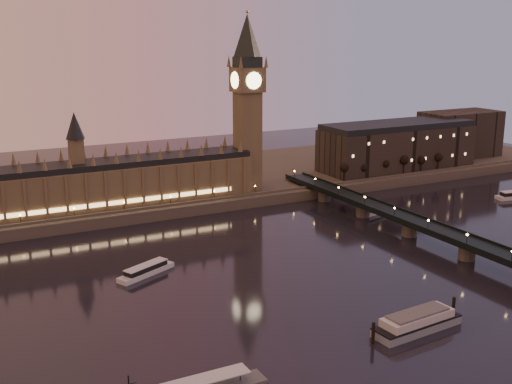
# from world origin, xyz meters

# --- Properties ---
(ground) EXTENTS (700.00, 700.00, 0.00)m
(ground) POSITION_xyz_m (0.00, 0.00, 0.00)
(ground) COLOR black
(ground) RESTS_ON ground
(far_embankment) EXTENTS (560.00, 130.00, 6.00)m
(far_embankment) POSITION_xyz_m (30.00, 165.00, 3.00)
(far_embankment) COLOR #423D35
(far_embankment) RESTS_ON ground
(palace_of_westminster) EXTENTS (180.00, 26.62, 52.00)m
(palace_of_westminster) POSITION_xyz_m (-40.12, 120.99, 21.71)
(palace_of_westminster) COLOR brown
(palace_of_westminster) RESTS_ON ground
(big_ben) EXTENTS (17.68, 17.68, 104.00)m
(big_ben) POSITION_xyz_m (53.99, 120.99, 63.95)
(big_ben) COLOR brown
(big_ben) RESTS_ON ground
(westminster_bridge) EXTENTS (13.20, 260.00, 15.30)m
(westminster_bridge) POSITION_xyz_m (91.61, 0.00, 5.52)
(westminster_bridge) COLOR black
(westminster_bridge) RESTS_ON ground
(city_block) EXTENTS (155.00, 45.00, 34.00)m
(city_block) POSITION_xyz_m (194.94, 130.93, 22.24)
(city_block) COLOR black
(city_block) RESTS_ON ground
(bare_tree_0) EXTENTS (5.41, 5.41, 11.00)m
(bare_tree_0) POSITION_xyz_m (117.46, 109.00, 14.19)
(bare_tree_0) COLOR black
(bare_tree_0) RESTS_ON ground
(bare_tree_1) EXTENTS (5.41, 5.41, 11.00)m
(bare_tree_1) POSITION_xyz_m (132.55, 109.00, 14.19)
(bare_tree_1) COLOR black
(bare_tree_1) RESTS_ON ground
(bare_tree_2) EXTENTS (5.41, 5.41, 11.00)m
(bare_tree_2) POSITION_xyz_m (147.63, 109.00, 14.19)
(bare_tree_2) COLOR black
(bare_tree_2) RESTS_ON ground
(bare_tree_3) EXTENTS (5.41, 5.41, 11.00)m
(bare_tree_3) POSITION_xyz_m (162.72, 109.00, 14.19)
(bare_tree_3) COLOR black
(bare_tree_3) RESTS_ON ground
(bare_tree_4) EXTENTS (5.41, 5.41, 11.00)m
(bare_tree_4) POSITION_xyz_m (177.81, 109.00, 14.19)
(bare_tree_4) COLOR black
(bare_tree_4) RESTS_ON ground
(bare_tree_5) EXTENTS (5.41, 5.41, 11.00)m
(bare_tree_5) POSITION_xyz_m (192.90, 109.00, 14.19)
(bare_tree_5) COLOR black
(bare_tree_5) RESTS_ON ground
(cruise_boat_a) EXTENTS (27.31, 17.34, 4.40)m
(cruise_boat_a) POSITION_xyz_m (-39.78, 29.21, 1.94)
(cruise_boat_a) COLOR silver
(cruise_boat_a) RESTS_ON ground
(cruise_boat_b) EXTENTS (24.66, 12.54, 4.42)m
(cruise_boat_b) POSITION_xyz_m (102.79, 59.95, 1.95)
(cruise_boat_b) COLOR silver
(cruise_boat_b) RESTS_ON ground
(moored_barge) EXTENTS (38.94, 12.22, 7.16)m
(moored_barge) POSITION_xyz_m (25.52, -62.30, 3.02)
(moored_barge) COLOR gray
(moored_barge) RESTS_ON ground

